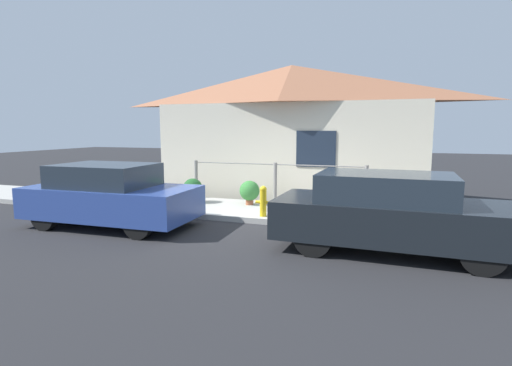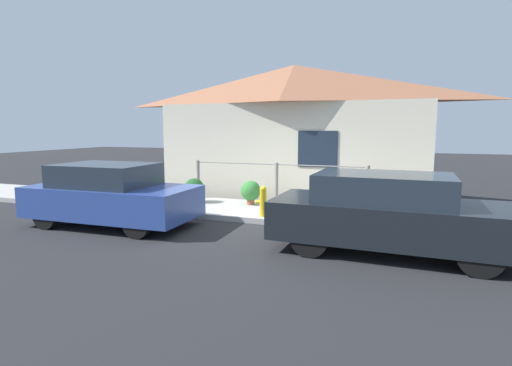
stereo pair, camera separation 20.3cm
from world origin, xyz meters
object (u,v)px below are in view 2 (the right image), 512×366
at_px(car_right, 390,213).
at_px(potted_plant_near_hydrant, 251,191).
at_px(fire_hydrant, 263,200).
at_px(potted_plant_by_fence, 194,189).
at_px(car_left, 111,195).

distance_m(car_right, potted_plant_near_hydrant, 4.50).
distance_m(fire_hydrant, potted_plant_by_fence, 2.57).
xyz_separation_m(potted_plant_near_hydrant, potted_plant_by_fence, (-1.58, -0.22, 0.01)).
bearing_deg(fire_hydrant, potted_plant_by_fence, 156.53).
distance_m(car_right, fire_hydrant, 3.18).
relative_size(car_left, potted_plant_near_hydrant, 5.81).
bearing_deg(potted_plant_by_fence, potted_plant_near_hydrant, 7.88).
xyz_separation_m(car_left, car_right, (5.89, 0.00, 0.02)).
distance_m(car_left, car_right, 5.89).
bearing_deg(car_left, potted_plant_by_fence, 72.50).
bearing_deg(potted_plant_by_fence, car_right, -25.64).
distance_m(car_left, fire_hydrant, 3.41).
distance_m(potted_plant_near_hydrant, potted_plant_by_fence, 1.59).
bearing_deg(car_right, potted_plant_near_hydrant, 144.58).
bearing_deg(fire_hydrant, potted_plant_near_hydrant, 122.17).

